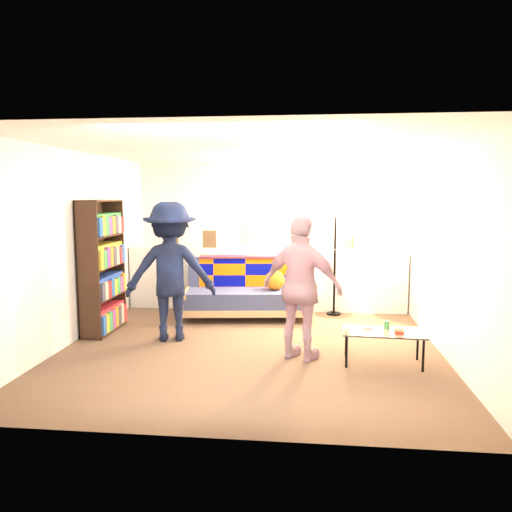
{
  "coord_description": "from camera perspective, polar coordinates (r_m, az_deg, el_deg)",
  "views": [
    {
      "loc": [
        0.7,
        -6.06,
        1.85
      ],
      "look_at": [
        0.0,
        0.4,
        1.05
      ],
      "focal_mm": 35.0,
      "sensor_mm": 36.0,
      "label": 1
    }
  ],
  "objects": [
    {
      "name": "coffee_table",
      "position": [
        5.7,
        14.41,
        -8.53
      ],
      "size": [
        0.91,
        0.54,
        0.46
      ],
      "color": "black",
      "rests_on": "ground"
    },
    {
      "name": "person_right",
      "position": [
        5.59,
        5.24,
        -3.66
      ],
      "size": [
        1.04,
        0.78,
        1.63
      ],
      "primitive_type": "imported",
      "rotation": [
        0.0,
        0.0,
        2.69
      ],
      "color": "pink",
      "rests_on": "ground"
    },
    {
      "name": "half_wall_ledge",
      "position": [
        8.0,
        1.08,
        -2.69
      ],
      "size": [
        4.45,
        0.15,
        1.0
      ],
      "primitive_type": "cube",
      "color": "silver",
      "rests_on": "ground"
    },
    {
      "name": "floor_lamp",
      "position": [
        7.73,
        9.03,
        1.6
      ],
      "size": [
        0.37,
        0.3,
        1.59
      ],
      "color": "black",
      "rests_on": "ground"
    },
    {
      "name": "ledge_decor",
      "position": [
        7.92,
        -0.56,
        2.15
      ],
      "size": [
        2.97,
        0.02,
        0.45
      ],
      "color": "brown",
      "rests_on": "half_wall_ledge"
    },
    {
      "name": "ground",
      "position": [
        6.37,
        -0.39,
        -9.86
      ],
      "size": [
        5.0,
        5.0,
        0.0
      ],
      "primitive_type": "plane",
      "color": "brown",
      "rests_on": "ground"
    },
    {
      "name": "futon_sofa",
      "position": [
        7.59,
        -1.09,
        -4.19
      ],
      "size": [
        1.96,
        1.1,
        0.8
      ],
      "color": "tan",
      "rests_on": "ground"
    },
    {
      "name": "bookshelf",
      "position": [
        7.03,
        -17.19,
        -1.63
      ],
      "size": [
        0.3,
        0.89,
        1.78
      ],
      "color": "black",
      "rests_on": "ground"
    },
    {
      "name": "person_left",
      "position": [
        6.42,
        -9.75,
        -1.75
      ],
      "size": [
        1.25,
        0.89,
        1.76
      ],
      "primitive_type": "imported",
      "rotation": [
        0.0,
        0.0,
        3.36
      ],
      "color": "black",
      "rests_on": "ground"
    },
    {
      "name": "room_shell",
      "position": [
        6.57,
        0.07,
        5.46
      ],
      "size": [
        4.6,
        5.05,
        2.45
      ],
      "color": "silver",
      "rests_on": "ground"
    }
  ]
}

